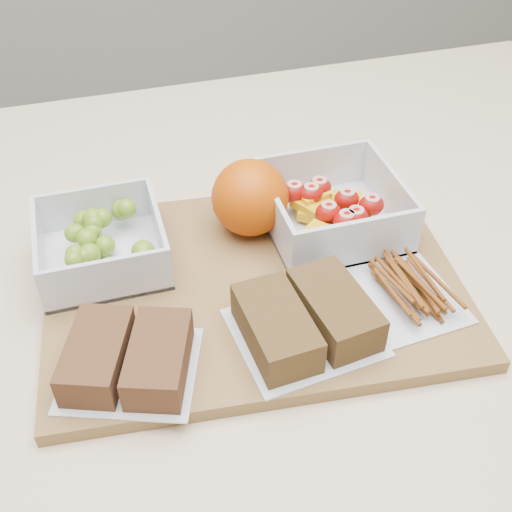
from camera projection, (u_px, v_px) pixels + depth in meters
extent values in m
cube|color=beige|center=(259.00, 482.00, 0.99)|extent=(1.20, 0.90, 0.90)
cube|color=olive|center=(253.00, 285.00, 0.67)|extent=(0.45, 0.34, 0.02)
cube|color=silver|center=(104.00, 259.00, 0.68)|extent=(0.13, 0.13, 0.00)
cube|color=silver|center=(95.00, 207.00, 0.71)|extent=(0.13, 0.00, 0.05)
cube|color=silver|center=(107.00, 281.00, 0.62)|extent=(0.13, 0.00, 0.05)
cube|color=silver|center=(159.00, 231.00, 0.68)|extent=(0.00, 0.12, 0.05)
cube|color=silver|center=(40.00, 253.00, 0.65)|extent=(0.00, 0.12, 0.05)
sphere|color=olive|center=(90.00, 254.00, 0.65)|extent=(0.02, 0.02, 0.02)
sphere|color=olive|center=(75.00, 254.00, 0.65)|extent=(0.02, 0.02, 0.02)
sphere|color=olive|center=(94.00, 223.00, 0.68)|extent=(0.02, 0.02, 0.02)
sphere|color=olive|center=(105.00, 246.00, 0.67)|extent=(0.02, 0.02, 0.02)
sphere|color=olive|center=(74.00, 233.00, 0.67)|extent=(0.02, 0.02, 0.02)
sphere|color=olive|center=(91.00, 255.00, 0.66)|extent=(0.02, 0.02, 0.02)
sphere|color=olive|center=(76.00, 232.00, 0.67)|extent=(0.02, 0.02, 0.02)
sphere|color=olive|center=(143.00, 251.00, 0.64)|extent=(0.02, 0.02, 0.02)
sphere|color=olive|center=(122.00, 210.00, 0.70)|extent=(0.02, 0.02, 0.02)
sphere|color=olive|center=(93.00, 219.00, 0.68)|extent=(0.02, 0.02, 0.02)
sphere|color=olive|center=(74.00, 260.00, 0.64)|extent=(0.02, 0.02, 0.02)
sphere|color=olive|center=(127.00, 208.00, 0.69)|extent=(0.02, 0.02, 0.02)
sphere|color=olive|center=(111.00, 267.00, 0.64)|extent=(0.02, 0.02, 0.02)
sphere|color=olive|center=(92.00, 226.00, 0.68)|extent=(0.02, 0.02, 0.02)
sphere|color=olive|center=(87.00, 239.00, 0.67)|extent=(0.02, 0.02, 0.02)
sphere|color=olive|center=(102.00, 218.00, 0.69)|extent=(0.02, 0.02, 0.02)
sphere|color=olive|center=(143.00, 254.00, 0.64)|extent=(0.02, 0.02, 0.02)
sphere|color=olive|center=(150.00, 267.00, 0.65)|extent=(0.02, 0.02, 0.02)
sphere|color=olive|center=(93.00, 231.00, 0.68)|extent=(0.02, 0.02, 0.02)
sphere|color=olive|center=(84.00, 256.00, 0.65)|extent=(0.02, 0.02, 0.02)
sphere|color=olive|center=(84.00, 221.00, 0.69)|extent=(0.02, 0.02, 0.02)
cube|color=silver|center=(331.00, 224.00, 0.72)|extent=(0.14, 0.14, 0.01)
cube|color=silver|center=(311.00, 171.00, 0.76)|extent=(0.14, 0.01, 0.06)
cube|color=silver|center=(357.00, 244.00, 0.66)|extent=(0.14, 0.01, 0.06)
cube|color=silver|center=(390.00, 195.00, 0.72)|extent=(0.01, 0.13, 0.06)
cube|color=silver|center=(273.00, 216.00, 0.69)|extent=(0.01, 0.13, 0.06)
cube|color=#D9A00C|center=(343.00, 225.00, 0.70)|extent=(0.04, 0.05, 0.01)
cube|color=#D9A00C|center=(314.00, 202.00, 0.73)|extent=(0.05, 0.06, 0.01)
cube|color=#D9A00C|center=(340.00, 209.00, 0.72)|extent=(0.05, 0.05, 0.01)
cube|color=#D9A00C|center=(347.00, 205.00, 0.74)|extent=(0.05, 0.05, 0.01)
cube|color=#D9A00C|center=(311.00, 204.00, 0.72)|extent=(0.05, 0.05, 0.01)
cube|color=#D9A00C|center=(312.00, 195.00, 0.72)|extent=(0.04, 0.04, 0.01)
cube|color=#D9A00C|center=(321.00, 236.00, 0.67)|extent=(0.05, 0.05, 0.01)
cube|color=#D9A00C|center=(357.00, 226.00, 0.70)|extent=(0.04, 0.04, 0.01)
cube|color=#D9A00C|center=(316.00, 213.00, 0.72)|extent=(0.05, 0.05, 0.01)
ellipsoid|color=#A71308|center=(347.00, 199.00, 0.71)|extent=(0.03, 0.03, 0.02)
ellipsoid|color=#A71308|center=(356.00, 218.00, 0.68)|extent=(0.03, 0.03, 0.02)
ellipsoid|color=#A71308|center=(294.00, 192.00, 0.72)|extent=(0.03, 0.03, 0.02)
ellipsoid|color=#A71308|center=(371.00, 205.00, 0.70)|extent=(0.03, 0.03, 0.02)
ellipsoid|color=#A71308|center=(311.00, 194.00, 0.71)|extent=(0.03, 0.03, 0.02)
ellipsoid|color=#A71308|center=(346.00, 221.00, 0.68)|extent=(0.03, 0.03, 0.02)
ellipsoid|color=#A71308|center=(328.00, 212.00, 0.69)|extent=(0.03, 0.03, 0.02)
ellipsoid|color=#A71308|center=(319.00, 188.00, 0.72)|extent=(0.03, 0.03, 0.02)
sphere|color=#C34A04|center=(250.00, 198.00, 0.70)|extent=(0.08, 0.08, 0.08)
cube|color=silver|center=(131.00, 370.00, 0.57)|extent=(0.15, 0.14, 0.00)
cube|color=brown|center=(97.00, 355.00, 0.56)|extent=(0.08, 0.10, 0.03)
cube|color=brown|center=(159.00, 358.00, 0.56)|extent=(0.08, 0.10, 0.03)
cube|color=silver|center=(304.00, 333.00, 0.61)|extent=(0.14, 0.13, 0.00)
cube|color=brown|center=(276.00, 328.00, 0.58)|extent=(0.06, 0.10, 0.04)
cube|color=brown|center=(334.00, 309.00, 0.60)|extent=(0.06, 0.10, 0.04)
cube|color=silver|center=(404.00, 296.00, 0.64)|extent=(0.10, 0.12, 0.00)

